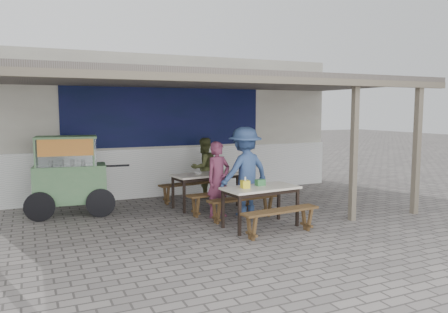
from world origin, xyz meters
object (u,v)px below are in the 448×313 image
at_px(tissue_box, 245,184).
at_px(patron_street_side, 218,179).
at_px(bench_left_street, 222,197).
at_px(condiment_bowl, 198,173).
at_px(bench_right_street, 280,216).
at_px(vendor_cart, 69,173).
at_px(table_right, 261,191).
at_px(bench_right_wall, 243,203).
at_px(patron_wall_side, 204,168).
at_px(bench_left_wall, 191,187).
at_px(patron_right_table, 245,171).
at_px(table_left, 206,177).
at_px(donation_box, 260,182).
at_px(condiment_jar, 216,169).

bearing_deg(tissue_box, patron_street_side, 94.64).
height_order(bench_left_street, condiment_bowl, condiment_bowl).
relative_size(bench_right_street, vendor_cart, 0.72).
height_order(table_right, bench_right_wall, table_right).
height_order(table_right, patron_wall_side, patron_wall_side).
xyz_separation_m(bench_left_wall, patron_right_table, (0.55, -1.70, 0.56)).
distance_m(vendor_cart, patron_street_side, 3.04).
bearing_deg(table_left, tissue_box, -98.06).
bearing_deg(tissue_box, condiment_bowl, 94.92).
bearing_deg(bench_right_wall, bench_left_wall, 93.66).
height_order(table_right, tissue_box, tissue_box).
distance_m(bench_left_wall, bench_right_street, 3.28).
bearing_deg(bench_right_street, tissue_box, 115.69).
bearing_deg(donation_box, bench_left_street, 103.23).
xyz_separation_m(patron_street_side, condiment_bowl, (-0.08, 0.91, 0.01)).
relative_size(bench_left_street, patron_wall_side, 1.07).
bearing_deg(table_left, patron_street_side, -103.62).
bearing_deg(table_left, condiment_bowl, 176.50).
distance_m(table_right, patron_wall_side, 2.99).
bearing_deg(bench_left_wall, patron_wall_side, 28.65).
relative_size(table_right, vendor_cart, 0.69).
bearing_deg(bench_left_wall, donation_box, -87.47).
bearing_deg(condiment_bowl, vendor_cart, 169.88).
distance_m(patron_right_table, donation_box, 0.83).
height_order(bench_left_street, bench_left_wall, same).
bearing_deg(bench_right_wall, patron_wall_side, 81.31).
xyz_separation_m(bench_left_wall, condiment_jar, (0.45, -0.44, 0.46)).
distance_m(patron_street_side, patron_wall_side, 2.01).
relative_size(vendor_cart, donation_box, 12.07).
bearing_deg(patron_wall_side, bench_right_street, 74.77).
bearing_deg(bench_left_wall, vendor_cart, 177.35).
bearing_deg(bench_left_street, patron_wall_side, 73.22).
bearing_deg(donation_box, patron_wall_side, 89.79).
height_order(bench_left_street, patron_wall_side, patron_wall_side).
xyz_separation_m(bench_right_street, tissue_box, (-0.37, 0.61, 0.48)).
xyz_separation_m(tissue_box, donation_box, (0.37, 0.12, -0.01)).
bearing_deg(table_left, condiment_jar, 27.90).
bearing_deg(table_right, bench_right_street, -90.00).
relative_size(bench_right_wall, donation_box, 8.70).
xyz_separation_m(bench_left_street, patron_right_table, (0.36, -0.31, 0.56)).
bearing_deg(donation_box, tissue_box, -162.62).
relative_size(bench_right_street, patron_right_table, 0.83).
relative_size(bench_left_street, vendor_cart, 0.76).
xyz_separation_m(bench_right_street, bench_right_wall, (-0.12, 1.20, 0.00)).
height_order(bench_left_street, bench_right_wall, same).
distance_m(table_right, vendor_cart, 3.93).
xyz_separation_m(table_right, tissue_box, (-0.31, 0.01, 0.15)).
xyz_separation_m(bench_left_wall, tissue_box, (0.08, -2.64, 0.48)).
height_order(vendor_cart, patron_right_table, patron_right_table).
xyz_separation_m(table_left, condiment_bowl, (-0.18, -0.01, 0.10)).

